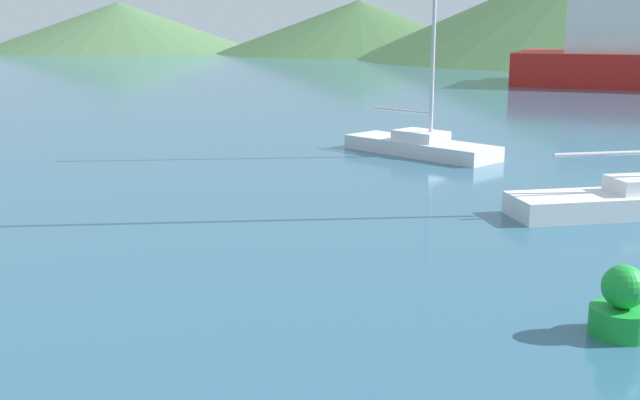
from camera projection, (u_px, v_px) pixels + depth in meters
name	position (u px, v px, depth m)	size (l,w,h in m)	color
sailboat_middle	(421.00, 143.00, 25.84)	(5.30, 4.24, 8.17)	silver
buoy_marker	(622.00, 306.00, 10.99)	(0.87, 0.87, 1.00)	green
hill_west	(119.00, 26.00, 115.01)	(38.91, 38.91, 6.77)	#476B42
hill_central	(359.00, 26.00, 105.69)	(37.74, 37.74, 6.82)	#3D6038
hill_east	(597.00, 6.00, 88.21)	(53.49, 53.49, 11.52)	#3D6038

